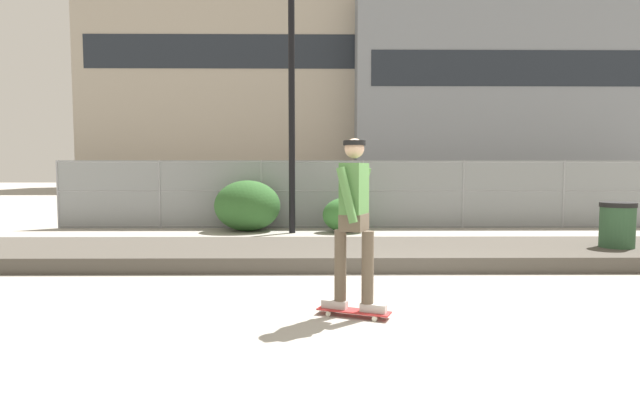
% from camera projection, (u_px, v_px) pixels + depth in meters
% --- Properties ---
extents(ground_plane, '(120.00, 120.00, 0.00)m').
position_uv_depth(ground_plane, '(429.00, 310.00, 5.76)').
color(ground_plane, '#9E998E').
extents(gravel_berm, '(15.71, 2.51, 0.25)m').
position_uv_depth(gravel_berm, '(388.00, 253.00, 9.00)').
color(gravel_berm, '#4C473F').
rests_on(gravel_berm, ground_plane).
extents(skateboard, '(0.82, 0.49, 0.07)m').
position_uv_depth(skateboard, '(354.00, 311.00, 5.52)').
color(skateboard, '#B22D2D').
rests_on(skateboard, ground_plane).
extents(skater, '(0.70, 0.62, 1.85)m').
position_uv_depth(skater, '(354.00, 213.00, 5.44)').
color(skater, '#B2ADA8').
rests_on(skater, skateboard).
extents(chain_fence, '(16.65, 0.06, 1.85)m').
position_uv_depth(chain_fence, '(362.00, 194.00, 13.91)').
color(chain_fence, gray).
rests_on(chain_fence, ground_plane).
extents(street_lamp, '(0.44, 0.44, 7.08)m').
position_uv_depth(street_lamp, '(291.00, 57.00, 12.54)').
color(street_lamp, black).
rests_on(street_lamp, ground_plane).
extents(parked_car_near, '(4.44, 2.03, 1.66)m').
position_uv_depth(parked_car_near, '(201.00, 192.00, 17.35)').
color(parked_car_near, '#474C54').
rests_on(parked_car_near, ground_plane).
extents(parked_car_mid, '(4.55, 2.26, 1.66)m').
position_uv_depth(parked_car_mid, '(370.00, 192.00, 17.27)').
color(parked_car_mid, navy).
rests_on(parked_car_mid, ground_plane).
extents(parked_car_far, '(4.46, 2.06, 1.66)m').
position_uv_depth(parked_car_far, '(524.00, 192.00, 17.41)').
color(parked_car_far, '#566B4C').
rests_on(parked_car_far, ground_plane).
extents(library_building, '(23.07, 13.56, 16.76)m').
position_uv_depth(library_building, '(240.00, 93.00, 44.66)').
color(library_building, '#9E9384').
rests_on(library_building, ground_plane).
extents(office_block, '(24.13, 13.57, 14.06)m').
position_uv_depth(office_block, '(495.00, 105.00, 42.54)').
color(office_block, slate).
rests_on(office_block, ground_plane).
extents(shrub_left, '(1.71, 1.40, 1.32)m').
position_uv_depth(shrub_left, '(247.00, 206.00, 13.22)').
color(shrub_left, '#2D5B28').
rests_on(shrub_left, ground_plane).
extents(shrub_center, '(1.15, 0.94, 0.89)m').
position_uv_depth(shrub_center, '(345.00, 215.00, 12.98)').
color(shrub_center, '#336B2D').
rests_on(shrub_center, ground_plane).
extents(trash_bin, '(0.59, 0.59, 1.03)m').
position_uv_depth(trash_bin, '(617.00, 232.00, 8.80)').
color(trash_bin, '#2D5133').
rests_on(trash_bin, ground_plane).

